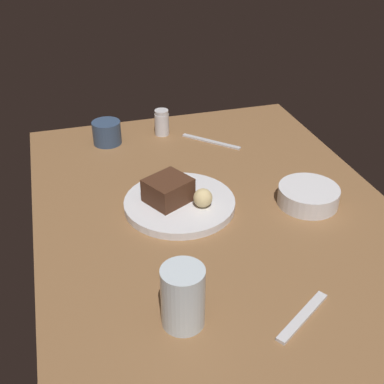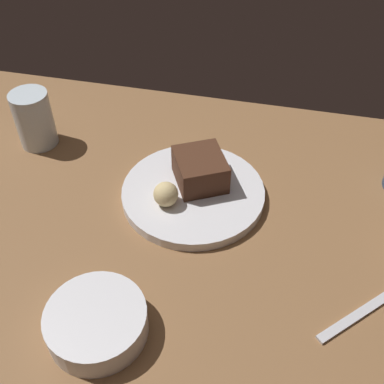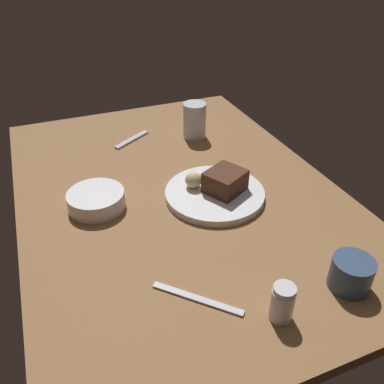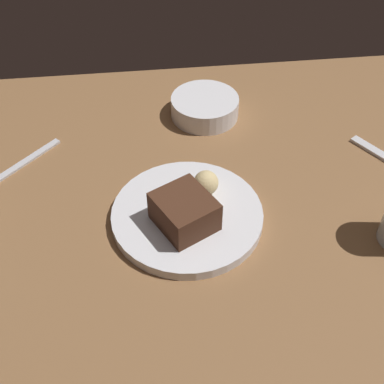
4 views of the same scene
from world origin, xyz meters
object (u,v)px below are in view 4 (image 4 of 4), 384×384
Objects in this scene: chocolate_cake_slice at (184,212)px; side_bowl at (205,107)px; bread_roll at (206,183)px; dessert_spoon at (383,156)px; butter_knife at (21,165)px; dessert_plate at (187,216)px.

chocolate_cake_slice is 33.69cm from side_bowl.
bread_roll is 0.30× the size of dessert_spoon.
chocolate_cake_slice is 0.50× the size of butter_knife.
side_bowl is 38.18cm from dessert_spoon.
dessert_spoon is (41.37, 14.44, -4.42)cm from chocolate_cake_slice.
side_bowl is (7.87, 32.66, -2.55)cm from chocolate_cake_slice.
dessert_spoon is 71.72cm from butter_knife.
butter_knife is at bearing 158.91° from bread_roll.
dessert_plate reaches higher than butter_knife.
dessert_plate is at bearing -130.41° from bread_roll.
chocolate_cake_slice is 44.04cm from dessert_spoon.
dessert_spoon is (36.75, 7.31, -3.79)cm from bread_roll.
dessert_plate is 1.40× the size of butter_knife.
dessert_plate is 6.81cm from bread_roll.
dessert_plate is 35.67cm from butter_knife.
butter_knife is (-37.96, -12.15, -1.97)cm from side_bowl.
dessert_spoon is at bearing 130.28° from butter_knife.
bread_roll is at bearing 68.14° from dessert_spoon.
chocolate_cake_slice is 2.14× the size of bread_roll.
chocolate_cake_slice is at bearing -103.56° from side_bowl.
dessert_spoon is at bearing -28.54° from side_bowl.
bread_roll reaches higher than side_bowl.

